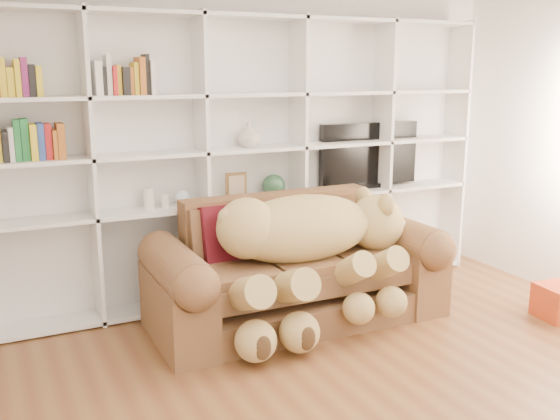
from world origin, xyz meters
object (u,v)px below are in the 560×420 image
teddy_bear (309,243)px  tv (369,156)px  sofa (296,275)px  gift_box (560,301)px

teddy_bear → tv: (1.11, 0.89, 0.49)m
sofa → teddy_bear: size_ratio=1.31×
gift_box → tv: bearing=116.4°
sofa → tv: 1.55m
gift_box → sofa: bearing=154.7°
sofa → gift_box: size_ratio=6.80×
gift_box → tv: 2.07m
teddy_bear → tv: bearing=38.0°
sofa → tv: size_ratio=2.23×
teddy_bear → tv: tv is taller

